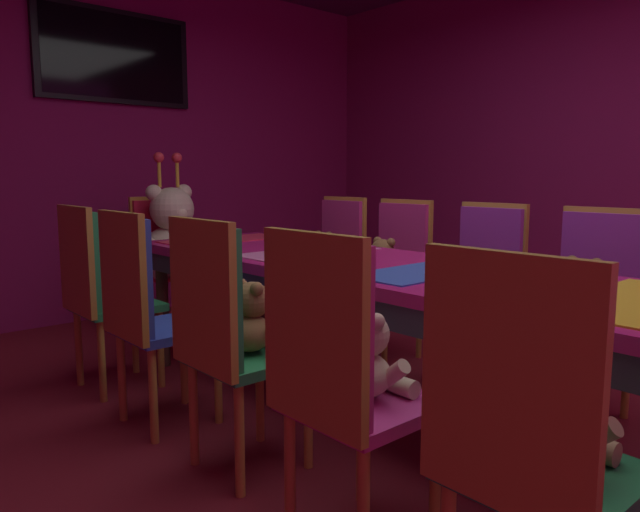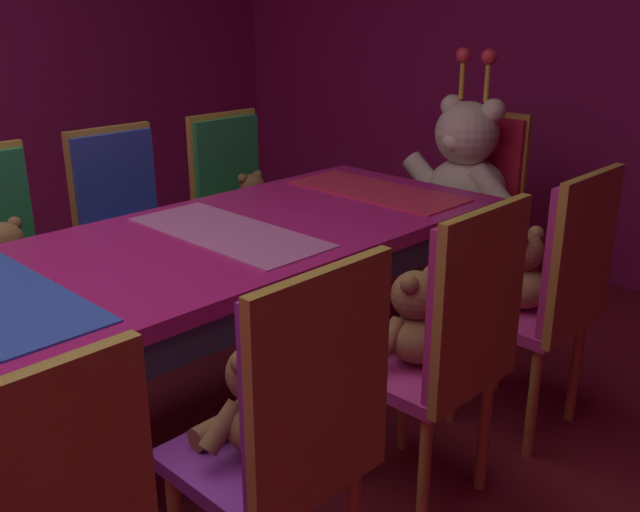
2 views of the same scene
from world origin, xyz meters
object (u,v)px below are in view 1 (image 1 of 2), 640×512
(chair_left_4, at_px, (141,299))
(teddy_right_3, at_px, (469,279))
(chair_right_2, at_px, (594,290))
(teddy_left_5, at_px, (120,282))
(king_teddy_bear, at_px, (173,234))
(wall_tv, at_px, (115,57))
(chair_right_5, at_px, (336,252))
(teddy_right_4, at_px, (382,265))
(teddy_left_3, at_px, (253,321))
(chair_left_1, at_px, (522,425))
(teddy_left_2, at_px, (368,360))
(chair_left_2, at_px, (334,364))
(throne_chair, at_px, (163,251))
(chair_left_3, at_px, (221,323))
(chair_left_5, at_px, (93,281))
(teddy_right_2, at_px, (580,295))
(teddy_right_5, at_px, (321,256))
(teddy_left_1, at_px, (554,415))
(banquet_table, at_px, (432,290))
(chair_right_4, at_px, (397,261))
(chair_right_3, at_px, (484,274))

(chair_left_4, distance_m, teddy_right_3, 1.70)
(chair_right_2, bearing_deg, teddy_left_5, -49.94)
(king_teddy_bear, bearing_deg, wall_tv, 180.00)
(chair_left_4, height_order, wall_tv, wall_tv)
(chair_left_4, height_order, chair_right_5, same)
(teddy_right_3, bearing_deg, teddy_right_4, -89.39)
(teddy_left_3, bearing_deg, chair_left_1, -96.62)
(teddy_left_5, height_order, king_teddy_bear, king_teddy_bear)
(teddy_left_2, relative_size, chair_right_5, 0.30)
(chair_left_2, relative_size, teddy_right_4, 3.12)
(throne_chair, bearing_deg, chair_left_3, -21.69)
(chair_left_5, relative_size, throne_chair, 1.00)
(throne_chair, bearing_deg, teddy_right_2, 14.13)
(teddy_right_5, relative_size, throne_chair, 0.32)
(teddy_right_4, bearing_deg, teddy_left_1, 52.60)
(banquet_table, height_order, king_teddy_bear, king_teddy_bear)
(chair_right_2, relative_size, chair_right_4, 1.00)
(chair_left_3, height_order, teddy_right_5, chair_left_3)
(teddy_right_4, distance_m, king_teddy_bear, 1.51)
(teddy_left_3, distance_m, teddy_right_2, 1.52)
(chair_right_4, relative_size, chair_right_5, 1.00)
(teddy_left_3, distance_m, teddy_right_4, 1.53)
(chair_left_2, height_order, chair_right_3, same)
(chair_left_1, height_order, chair_left_3, same)
(chair_right_2, relative_size, chair_right_3, 1.00)
(chair_right_2, bearing_deg, teddy_right_4, -84.05)
(chair_left_2, bearing_deg, teddy_right_2, -0.07)
(chair_right_2, relative_size, throne_chair, 1.00)
(chair_left_4, relative_size, king_teddy_bear, 1.18)
(chair_right_2, height_order, teddy_right_5, chair_right_2)
(chair_right_2, distance_m, teddy_right_2, 0.15)
(chair_left_4, distance_m, teddy_right_5, 1.71)
(king_teddy_bear, bearing_deg, teddy_right_5, 44.60)
(teddy_right_5, relative_size, king_teddy_bear, 0.37)
(teddy_left_5, height_order, chair_right_3, chair_right_3)
(teddy_left_3, bearing_deg, teddy_right_4, 23.86)
(teddy_left_1, xyz_separation_m, chair_right_3, (1.55, 1.20, 0.02))
(chair_left_3, relative_size, teddy_right_5, 3.15)
(teddy_left_2, relative_size, chair_right_3, 0.30)
(banquet_table, relative_size, teddy_right_3, 12.30)
(teddy_left_3, height_order, teddy_left_5, teddy_left_3)
(chair_left_1, height_order, chair_right_3, same)
(teddy_left_3, relative_size, throne_chair, 0.30)
(chair_left_1, xyz_separation_m, teddy_left_1, (0.14, -0.00, -0.02))
(chair_left_2, bearing_deg, teddy_right_3, 21.40)
(teddy_right_3, distance_m, wall_tv, 3.25)
(teddy_left_2, xyz_separation_m, teddy_right_2, (1.40, -0.00, 0.01))
(teddy_left_1, height_order, chair_right_2, chair_right_2)
(teddy_left_1, distance_m, chair_left_5, 2.43)
(chair_left_1, height_order, teddy_left_2, chair_left_1)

